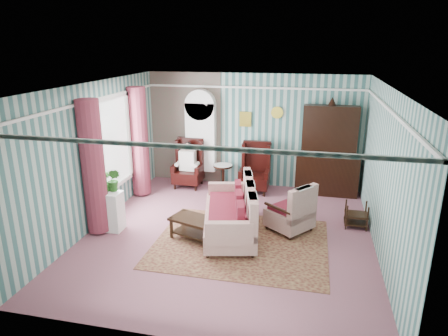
% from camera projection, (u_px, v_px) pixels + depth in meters
% --- Properties ---
extents(floor, '(6.00, 6.00, 0.00)m').
position_uv_depth(floor, '(229.00, 234.00, 7.89)').
color(floor, '#945665').
rests_on(floor, ground).
extents(room_shell, '(5.53, 6.02, 2.91)m').
position_uv_depth(room_shell, '(199.00, 132.00, 7.57)').
color(room_shell, '#3A6B67').
rests_on(room_shell, ground).
extents(bookcase, '(0.80, 0.28, 2.24)m').
position_uv_depth(bookcase, '(201.00, 142.00, 10.47)').
color(bookcase, silver).
rests_on(bookcase, floor).
extents(dresser_hutch, '(1.50, 0.56, 2.36)m').
position_uv_depth(dresser_hutch, '(329.00, 148.00, 9.67)').
color(dresser_hutch, black).
rests_on(dresser_hutch, floor).
extents(wingback_left, '(0.76, 0.80, 1.25)m').
position_uv_depth(wingback_left, '(188.00, 164.00, 10.31)').
color(wingback_left, black).
rests_on(wingback_left, floor).
extents(wingback_right, '(0.76, 0.80, 1.25)m').
position_uv_depth(wingback_right, '(255.00, 168.00, 9.95)').
color(wingback_right, black).
rests_on(wingback_right, floor).
extents(seated_woman, '(0.44, 0.40, 1.18)m').
position_uv_depth(seated_woman, '(188.00, 165.00, 10.32)').
color(seated_woman, beige).
rests_on(seated_woman, floor).
extents(round_side_table, '(0.50, 0.50, 0.60)m').
position_uv_depth(round_side_table, '(223.00, 176.00, 10.36)').
color(round_side_table, black).
rests_on(round_side_table, floor).
extents(nest_table, '(0.45, 0.38, 0.54)m').
position_uv_depth(nest_table, '(356.00, 215.00, 8.14)').
color(nest_table, black).
rests_on(nest_table, floor).
extents(plant_stand, '(0.55, 0.35, 0.80)m').
position_uv_depth(plant_stand, '(109.00, 211.00, 7.99)').
color(plant_stand, white).
rests_on(plant_stand, floor).
extents(rug, '(3.20, 2.60, 0.01)m').
position_uv_depth(rug, '(241.00, 243.00, 7.55)').
color(rug, '#50231A').
rests_on(rug, floor).
extents(sofa, '(1.48, 2.31, 1.04)m').
position_uv_depth(sofa, '(229.00, 209.00, 7.77)').
color(sofa, '#B5A48C').
rests_on(sofa, floor).
extents(floral_armchair, '(1.12, 1.13, 0.92)m').
position_uv_depth(floral_armchair, '(290.00, 209.00, 7.93)').
color(floral_armchair, beige).
rests_on(floral_armchair, floor).
extents(coffee_table, '(1.03, 0.78, 0.43)m').
position_uv_depth(coffee_table, '(195.00, 228.00, 7.66)').
color(coffee_table, black).
rests_on(coffee_table, floor).
extents(potted_plant_a, '(0.51, 0.48, 0.45)m').
position_uv_depth(potted_plant_a, '(99.00, 182.00, 7.76)').
color(potted_plant_a, '#184E19').
rests_on(potted_plant_a, plant_stand).
extents(potted_plant_b, '(0.29, 0.25, 0.47)m').
position_uv_depth(potted_plant_b, '(114.00, 180.00, 7.87)').
color(potted_plant_b, '#1F4E18').
rests_on(potted_plant_b, plant_stand).
extents(potted_plant_c, '(0.22, 0.22, 0.39)m').
position_uv_depth(potted_plant_c, '(106.00, 181.00, 7.91)').
color(potted_plant_c, '#204E18').
rests_on(potted_plant_c, plant_stand).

